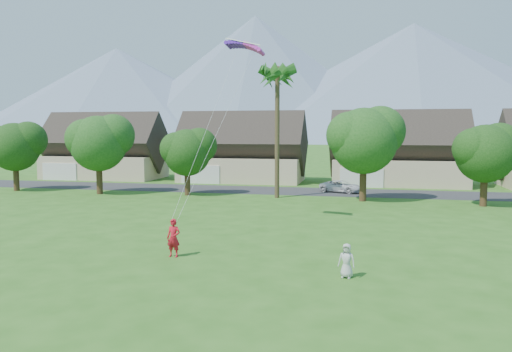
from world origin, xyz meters
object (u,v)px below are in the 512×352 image
(parked_car, at_px, (341,186))
(parafoil_kite, at_px, (245,45))
(watcher, at_px, (347,261))
(kite_flyer, at_px, (174,238))

(parked_car, bearing_deg, parafoil_kite, -173.67)
(watcher, relative_size, parked_car, 0.34)
(parked_car, xyz_separation_m, parafoil_kite, (-5.43, -19.77, 11.35))
(parked_car, relative_size, parafoil_kite, 1.64)
(kite_flyer, relative_size, parked_car, 0.44)
(parked_car, height_order, parafoil_kite, parafoil_kite)
(kite_flyer, distance_m, watcher, 8.92)
(watcher, bearing_deg, kite_flyer, -179.90)
(kite_flyer, height_order, watcher, kite_flyer)
(kite_flyer, distance_m, parked_car, 29.38)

